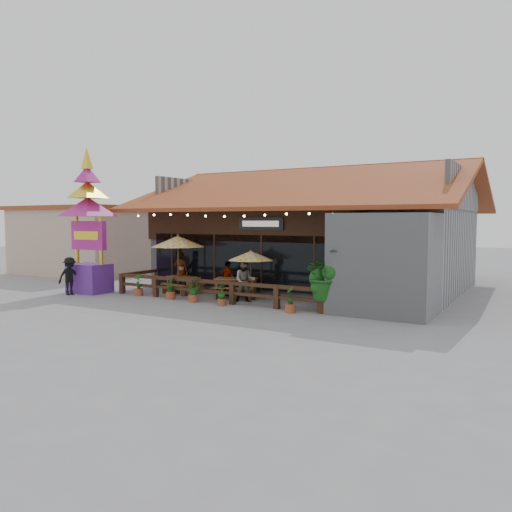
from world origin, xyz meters
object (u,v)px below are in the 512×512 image
Objects in this scene: umbrella_left at (178,242)px; pedestrian at (70,276)px; tropical_plant at (326,277)px; picnic_table_left at (183,282)px; umbrella_right at (251,256)px; picnic_table_right at (236,284)px; thai_sign_tower at (88,211)px.

umbrella_left is 5.06m from pedestrian.
tropical_plant is 1.36× the size of pedestrian.
tropical_plant is (7.51, -1.19, 0.79)m from picnic_table_left.
umbrella_left is 1.65× the size of picnic_table_left.
picnic_table_left is 7.64m from tropical_plant.
umbrella_left is 1.40× the size of umbrella_right.
umbrella_left is 1.84× the size of pedestrian.
picnic_table_right is 1.30× the size of pedestrian.
tropical_plant is (11.45, 0.75, -2.47)m from thai_sign_tower.
tropical_plant reaches higher than pedestrian.
umbrella_left reaches higher than umbrella_right.
tropical_plant is at bearing 3.74° from thai_sign_tower.
pedestrian is (-6.90, -3.04, 0.27)m from picnic_table_right.
picnic_table_left is at bearing -43.07° from pedestrian.
umbrella_left reaches higher than picnic_table_right.
umbrella_left is at bearing -151.32° from picnic_table_left.
pedestrian is at bearing -144.55° from picnic_table_left.
umbrella_left reaches higher than picnic_table_left.
pedestrian is (-11.61, -1.73, -0.47)m from tropical_plant.
picnic_table_right is 4.94m from tropical_plant.
umbrella_left is 4.42m from thai_sign_tower.
thai_sign_tower is 11.74m from tropical_plant.
pedestrian is at bearing -159.16° from umbrella_right.
picnic_table_right is (2.99, 0.23, -1.79)m from umbrella_left.
umbrella_left is 3.49m from picnic_table_right.
picnic_table_right is at bearing 172.28° from umbrella_right.
umbrella_left is 1.86m from picnic_table_left.
tropical_plant is (3.90, -1.20, -0.53)m from umbrella_right.
umbrella_right is at bearing -57.68° from pedestrian.
picnic_table_right is (2.80, 0.12, 0.05)m from picnic_table_left.
umbrella_right is 1.51m from picnic_table_right.
thai_sign_tower is (-3.76, -1.84, 1.42)m from umbrella_left.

